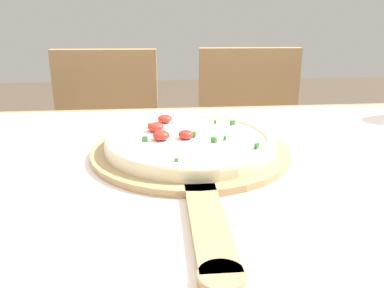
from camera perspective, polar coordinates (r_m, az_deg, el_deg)
The scene contains 6 objects.
dining_table at distance 0.72m, azimuth 2.28°, elevation -12.51°, with size 1.36×0.91×0.76m.
towel_cloth at distance 0.66m, azimuth 2.40°, elevation -4.36°, with size 1.28×0.83×0.00m.
pizza_peel at distance 0.72m, azimuth -0.04°, elevation -1.63°, with size 0.36×0.57×0.01m.
pizza at distance 0.74m, azimuth -0.26°, elevation 0.42°, with size 0.31×0.31×0.04m.
chair_left at distance 1.53m, azimuth -11.95°, elevation -1.48°, with size 0.42×0.42×0.87m.
chair_right at distance 1.55m, azimuth 8.12°, elevation -0.87°, with size 0.42×0.42×0.87m.
Camera 1 is at (-0.08, -0.60, 1.03)m, focal length 38.00 mm.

